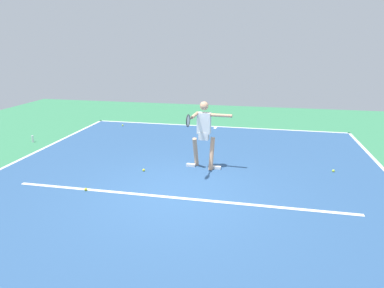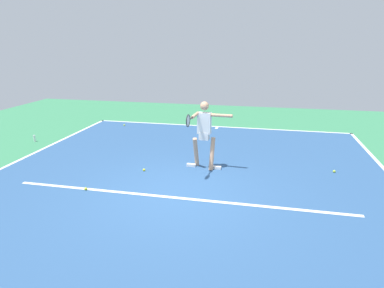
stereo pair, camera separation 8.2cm
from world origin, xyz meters
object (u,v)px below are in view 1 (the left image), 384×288
object	(u,v)px
tennis_ball_by_baseline	(86,189)
water_bottle	(33,139)
tennis_ball_far_corner	(123,125)
tennis_ball_centre_court	(144,170)
tennis_player	(204,131)
tennis_ball_by_sideline	(333,171)

from	to	relation	value
tennis_ball_by_baseline	water_bottle	world-z (taller)	water_bottle
tennis_ball_by_baseline	tennis_ball_far_corner	bearing A→B (deg)	-74.76
tennis_ball_centre_court	tennis_ball_by_baseline	size ratio (longest dim) A/B	1.00
tennis_player	tennis_ball_centre_court	world-z (taller)	tennis_player
tennis_ball_centre_court	water_bottle	xyz separation A→B (m)	(4.50, -1.74, 0.08)
water_bottle	tennis_ball_by_baseline	bearing A→B (deg)	139.31
tennis_ball_centre_court	tennis_ball_by_baseline	distance (m)	1.63
tennis_ball_by_baseline	water_bottle	size ratio (longest dim) A/B	0.30
tennis_ball_by_baseline	water_bottle	xyz separation A→B (m)	(3.63, -3.12, 0.08)
tennis_player	tennis_ball_far_corner	distance (m)	5.61
tennis_ball_centre_court	tennis_ball_far_corner	world-z (taller)	same
tennis_ball_far_corner	tennis_ball_by_baseline	bearing A→B (deg)	105.24
tennis_ball_by_sideline	water_bottle	size ratio (longest dim) A/B	0.30
tennis_ball_by_baseline	tennis_ball_by_sideline	size ratio (longest dim) A/B	1.00
tennis_ball_far_corner	tennis_ball_by_baseline	size ratio (longest dim) A/B	1.00
tennis_player	tennis_ball_centre_court	bearing A→B (deg)	23.33
tennis_ball_far_corner	water_bottle	xyz separation A→B (m)	(2.05, 2.68, 0.08)
tennis_ball_by_baseline	tennis_ball_by_sideline	distance (m)	6.11
tennis_ball_centre_court	tennis_ball_by_baseline	bearing A→B (deg)	57.51
tennis_player	tennis_ball_by_sideline	size ratio (longest dim) A/B	27.03
tennis_ball_far_corner	tennis_ball_by_baseline	xyz separation A→B (m)	(-1.58, 5.79, 0.00)
tennis_ball_far_corner	tennis_ball_by_baseline	world-z (taller)	same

